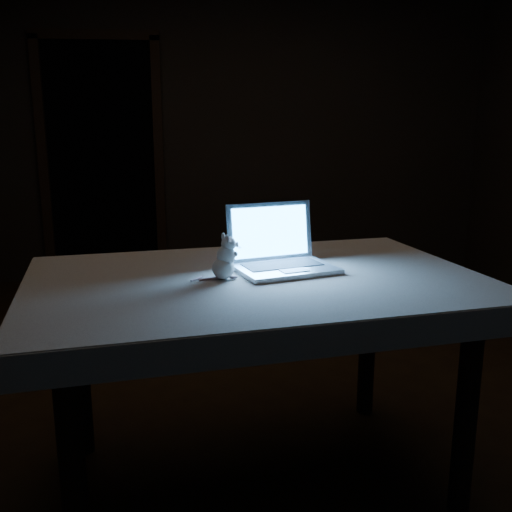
{
  "coord_description": "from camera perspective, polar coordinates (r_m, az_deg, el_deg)",
  "views": [
    {
      "loc": [
        -0.25,
        -2.6,
        1.36
      ],
      "look_at": [
        -0.05,
        -0.58,
        0.89
      ],
      "focal_mm": 40.0,
      "sensor_mm": 36.0,
      "label": 1
    }
  ],
  "objects": [
    {
      "name": "laptop",
      "position": [
        2.12,
        3.01,
        1.66
      ],
      "size": [
        0.44,
        0.41,
        0.24
      ],
      "primitive_type": null,
      "rotation": [
        0.0,
        0.0,
        0.31
      ],
      "color": "#BCBCC1",
      "rests_on": "tablecloth"
    },
    {
      "name": "back_wall",
      "position": [
        5.1,
        -2.75,
        12.22
      ],
      "size": [
        4.5,
        0.04,
        2.6
      ],
      "primitive_type": "cube",
      "color": "black",
      "rests_on": "ground"
    },
    {
      "name": "tablecloth",
      "position": [
        2.12,
        -2.53,
        -3.02
      ],
      "size": [
        1.71,
        1.21,
        0.1
      ],
      "primitive_type": null,
      "rotation": [
        0.0,
        0.0,
        0.08
      ],
      "color": "#C4B2A1",
      "rests_on": "table"
    },
    {
      "name": "floor",
      "position": [
        2.94,
        -0.02,
        -14.61
      ],
      "size": [
        5.0,
        5.0,
        0.0
      ],
      "primitive_type": "plane",
      "color": "black",
      "rests_on": "ground"
    },
    {
      "name": "table",
      "position": [
        2.22,
        0.01,
        -12.49
      ],
      "size": [
        1.67,
        1.23,
        0.82
      ],
      "primitive_type": null,
      "rotation": [
        0.0,
        0.0,
        0.17
      ],
      "color": "black",
      "rests_on": "floor"
    },
    {
      "name": "plush_mouse",
      "position": [
        2.02,
        -3.32,
        -0.08
      ],
      "size": [
        0.13,
        0.13,
        0.16
      ],
      "primitive_type": null,
      "rotation": [
        0.0,
        0.0,
        0.16
      ],
      "color": "white",
      "rests_on": "tablecloth"
    },
    {
      "name": "doorway",
      "position": [
        5.18,
        -15.13,
        9.2
      ],
      "size": [
        1.06,
        0.36,
        2.13
      ],
      "primitive_type": null,
      "color": "black",
      "rests_on": "back_wall"
    }
  ]
}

